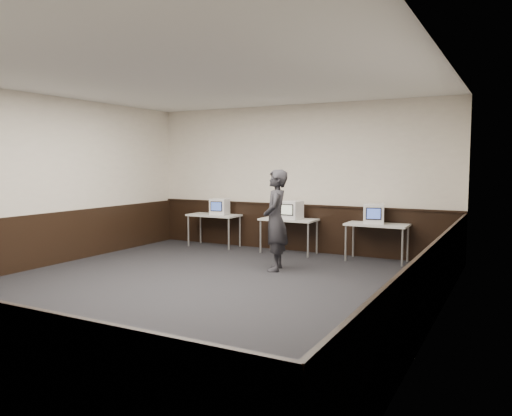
{
  "coord_description": "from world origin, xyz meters",
  "views": [
    {
      "loc": [
        4.36,
        -6.09,
        1.94
      ],
      "look_at": [
        0.27,
        1.6,
        1.15
      ],
      "focal_mm": 35.0,
      "sensor_mm": 36.0,
      "label": 1
    }
  ],
  "objects": [
    {
      "name": "right_wall",
      "position": [
        3.5,
        0.0,
        1.6
      ],
      "size": [
        0.0,
        8.0,
        8.0
      ],
      "primitive_type": "plane",
      "rotation": [
        1.57,
        0.0,
        -1.57
      ],
      "color": "beige",
      "rests_on": "ground"
    },
    {
      "name": "emac_center",
      "position": [
        0.09,
        3.55,
        0.95
      ],
      "size": [
        0.42,
        0.45,
        0.39
      ],
      "rotation": [
        0.0,
        0.0,
        -0.07
      ],
      "color": "white",
      "rests_on": "desk_center"
    },
    {
      "name": "back_wall",
      "position": [
        0.0,
        4.0,
        1.6
      ],
      "size": [
        7.0,
        0.0,
        7.0
      ],
      "primitive_type": "plane",
      "rotation": [
        1.57,
        0.0,
        0.0
      ],
      "color": "beige",
      "rests_on": "ground"
    },
    {
      "name": "floor",
      "position": [
        0.0,
        0.0,
        0.0
      ],
      "size": [
        8.0,
        8.0,
        0.0
      ],
      "primitive_type": "plane",
      "color": "black",
      "rests_on": "ground"
    },
    {
      "name": "emac_right",
      "position": [
        1.83,
        3.59,
        0.95
      ],
      "size": [
        0.48,
        0.49,
        0.39
      ],
      "rotation": [
        0.0,
        0.0,
        0.24
      ],
      "color": "white",
      "rests_on": "desk_right"
    },
    {
      "name": "left_wall",
      "position": [
        -3.5,
        0.0,
        1.6
      ],
      "size": [
        0.0,
        8.0,
        8.0
      ],
      "primitive_type": "plane",
      "rotation": [
        1.57,
        0.0,
        1.57
      ],
      "color": "beige",
      "rests_on": "ground"
    },
    {
      "name": "desk_center",
      "position": [
        0.0,
        3.6,
        0.68
      ],
      "size": [
        1.2,
        0.6,
        0.75
      ],
      "color": "silver",
      "rests_on": "ground"
    },
    {
      "name": "wainscot_rail",
      "position": [
        0.0,
        3.96,
        1.02
      ],
      "size": [
        6.98,
        0.06,
        0.04
      ],
      "primitive_type": "cube",
      "color": "black",
      "rests_on": "wainscot_back"
    },
    {
      "name": "desk_left",
      "position": [
        -1.9,
        3.6,
        0.68
      ],
      "size": [
        1.2,
        0.6,
        0.75
      ],
      "color": "silver",
      "rests_on": "ground"
    },
    {
      "name": "desk_right",
      "position": [
        1.9,
        3.6,
        0.68
      ],
      "size": [
        1.2,
        0.6,
        0.75
      ],
      "color": "silver",
      "rests_on": "ground"
    },
    {
      "name": "wainscot_right",
      "position": [
        3.48,
        0.0,
        0.5
      ],
      "size": [
        0.04,
        7.98,
        1.0
      ],
      "primitive_type": "cube",
      "color": "black",
      "rests_on": "right_wall"
    },
    {
      "name": "wainscot_back",
      "position": [
        0.0,
        3.98,
        0.5
      ],
      "size": [
        6.98,
        0.04,
        1.0
      ],
      "primitive_type": "cube",
      "color": "black",
      "rests_on": "back_wall"
    },
    {
      "name": "ceiling",
      "position": [
        0.0,
        0.0,
        3.2
      ],
      "size": [
        8.0,
        8.0,
        0.0
      ],
      "primitive_type": "plane",
      "rotation": [
        3.14,
        0.0,
        0.0
      ],
      "color": "white",
      "rests_on": "back_wall"
    },
    {
      "name": "emac_left",
      "position": [
        -1.76,
        3.62,
        0.94
      ],
      "size": [
        0.44,
        0.45,
        0.37
      ],
      "rotation": [
        0.0,
        0.0,
        0.17
      ],
      "color": "white",
      "rests_on": "desk_left"
    },
    {
      "name": "wainscot_left",
      "position": [
        -3.48,
        0.0,
        0.5
      ],
      "size": [
        0.04,
        7.98,
        1.0
      ],
      "primitive_type": "cube",
      "color": "black",
      "rests_on": "left_wall"
    },
    {
      "name": "person",
      "position": [
        0.49,
        1.94,
        0.91
      ],
      "size": [
        0.63,
        0.77,
        1.82
      ],
      "primitive_type": "imported",
      "rotation": [
        0.0,
        0.0,
        -1.23
      ],
      "color": "#25252A",
      "rests_on": "ground"
    }
  ]
}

